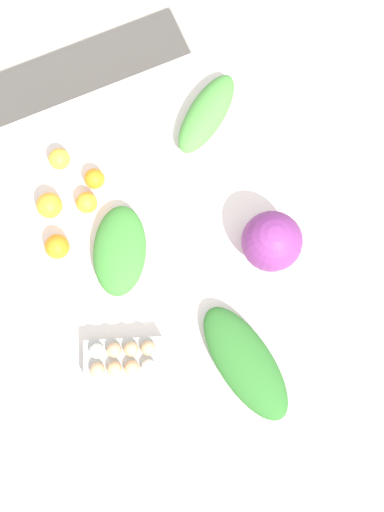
# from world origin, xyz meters

# --- Properties ---
(ground_plane) EXTENTS (8.00, 8.00, 0.00)m
(ground_plane) POSITION_xyz_m (0.00, 0.00, 0.00)
(ground_plane) COLOR #B2A899
(dining_table) EXTENTS (1.30, 1.09, 0.76)m
(dining_table) POSITION_xyz_m (0.00, 0.00, 0.67)
(dining_table) COLOR silver
(dining_table) RESTS_ON ground_plane
(cabbage_purple) EXTENTS (0.18, 0.18, 0.18)m
(cabbage_purple) POSITION_xyz_m (-0.07, -0.23, 0.86)
(cabbage_purple) COLOR #7A2D75
(cabbage_purple) RESTS_ON dining_table
(egg_carton) EXTENTS (0.19, 0.26, 0.09)m
(egg_carton) POSITION_xyz_m (-0.21, 0.31, 0.81)
(egg_carton) COLOR #A8A8A3
(egg_carton) RESTS_ON dining_table
(greens_bunch_chard) EXTENTS (0.28, 0.31, 0.08)m
(greens_bunch_chard) POSITION_xyz_m (0.41, -0.23, 0.80)
(greens_bunch_chard) COLOR #4C933D
(greens_bunch_chard) RESTS_ON dining_table
(greens_bunch_beet_tops) EXTENTS (0.33, 0.27, 0.08)m
(greens_bunch_beet_tops) POSITION_xyz_m (0.10, 0.20, 0.80)
(greens_bunch_beet_tops) COLOR #3D8433
(greens_bunch_beet_tops) RESTS_ON dining_table
(greens_bunch_dandelion) EXTENTS (0.40, 0.22, 0.08)m
(greens_bunch_dandelion) POSITION_xyz_m (-0.36, -0.02, 0.80)
(greens_bunch_dandelion) COLOR #2D6B28
(greens_bunch_dandelion) RESTS_ON dining_table
(orange_0) EXTENTS (0.08, 0.08, 0.08)m
(orange_0) POSITION_xyz_m (0.32, 0.35, 0.80)
(orange_0) COLOR orange
(orange_0) RESTS_ON dining_table
(orange_1) EXTENTS (0.07, 0.07, 0.07)m
(orange_1) POSITION_xyz_m (0.28, 0.24, 0.80)
(orange_1) COLOR orange
(orange_1) RESTS_ON dining_table
(orange_2) EXTENTS (0.07, 0.07, 0.07)m
(orange_2) POSITION_xyz_m (0.35, 0.19, 0.80)
(orange_2) COLOR orange
(orange_2) RESTS_ON dining_table
(orange_3) EXTENTS (0.08, 0.08, 0.08)m
(orange_3) POSITION_xyz_m (0.19, 0.37, 0.80)
(orange_3) COLOR orange
(orange_3) RESTS_ON dining_table
(orange_4) EXTENTS (0.07, 0.07, 0.07)m
(orange_4) POSITION_xyz_m (0.45, 0.26, 0.80)
(orange_4) COLOR #F9A833
(orange_4) RESTS_ON dining_table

